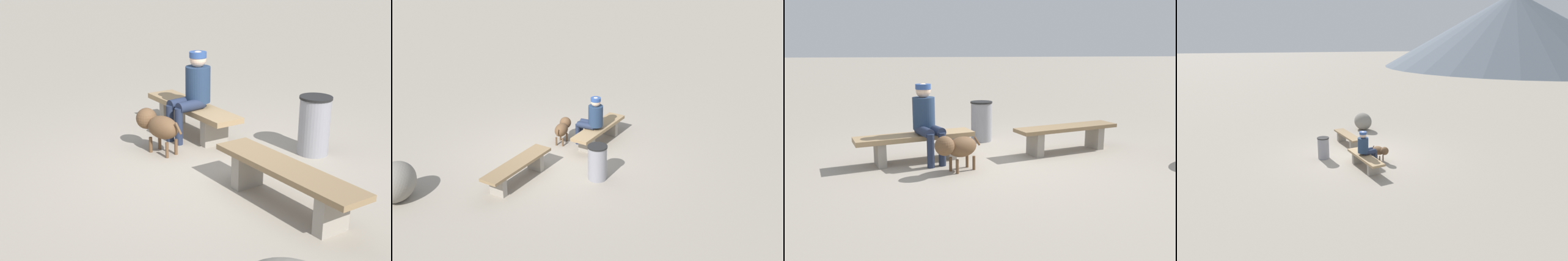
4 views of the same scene
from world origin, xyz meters
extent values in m
cube|color=#9E9384|center=(0.00, 0.00, -0.03)|extent=(210.00, 210.00, 0.06)
cube|color=gray|center=(-1.96, -0.39, 0.20)|extent=(0.21, 0.37, 0.39)
cube|color=gray|center=(-0.74, -0.12, 0.20)|extent=(0.21, 0.37, 0.39)
cube|color=#8C704C|center=(-1.35, -0.26, 0.42)|extent=(1.93, 0.81, 0.06)
cube|color=gray|center=(0.69, -0.31, 0.18)|extent=(0.20, 0.40, 0.36)
cube|color=gray|center=(1.78, -0.07, 0.18)|extent=(0.20, 0.40, 0.36)
cube|color=#A3845B|center=(1.23, -0.19, 0.40)|extent=(1.92, 0.83, 0.07)
cylinder|color=navy|center=(1.09, -0.22, 0.76)|extent=(0.35, 0.35, 0.50)
sphere|color=beige|center=(1.09, -0.22, 1.12)|extent=(0.23, 0.23, 0.23)
cylinder|color=#2D4C8C|center=(1.09, -0.22, 1.18)|extent=(0.24, 0.24, 0.08)
cylinder|color=#232D47|center=(1.11, 0.01, 0.51)|extent=(0.29, 0.45, 0.15)
cylinder|color=#232D47|center=(1.03, 0.21, 0.26)|extent=(0.11, 0.11, 0.51)
cylinder|color=#232D47|center=(0.93, -0.06, 0.51)|extent=(0.29, 0.45, 0.15)
cylinder|color=#232D47|center=(0.85, 0.14, 0.26)|extent=(0.11, 0.11, 0.51)
ellipsoid|color=brown|center=(0.60, 0.45, 0.36)|extent=(0.56, 0.48, 0.30)
sphere|color=brown|center=(0.87, 0.59, 0.42)|extent=(0.28, 0.28, 0.28)
cylinder|color=brown|center=(0.70, 0.59, 0.10)|extent=(0.04, 0.04, 0.21)
cylinder|color=brown|center=(0.77, 0.44, 0.10)|extent=(0.04, 0.04, 0.21)
cylinder|color=brown|center=(0.43, 0.45, 0.10)|extent=(0.04, 0.04, 0.21)
cylinder|color=brown|center=(0.50, 0.31, 0.10)|extent=(0.04, 0.04, 0.21)
cylinder|color=brown|center=(0.35, 0.32, 0.40)|extent=(0.12, 0.08, 0.15)
cylinder|color=gray|center=(-0.10, -1.38, 0.37)|extent=(0.40, 0.40, 0.74)
cylinder|color=black|center=(-0.10, -1.38, 0.76)|extent=(0.42, 0.42, 0.03)
camera|label=1|loc=(-5.71, 2.37, 2.48)|focal=49.19mm
camera|label=2|loc=(-7.45, -8.11, 5.58)|focal=48.94mm
camera|label=3|loc=(1.54, 5.90, 1.72)|focal=36.02mm
camera|label=4|loc=(10.85, -2.64, 4.08)|focal=29.78mm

